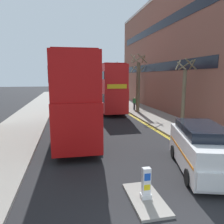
{
  "coord_description": "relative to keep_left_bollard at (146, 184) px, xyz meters",
  "views": [
    {
      "loc": [
        -2.57,
        -3.38,
        4.31
      ],
      "look_at": [
        0.5,
        11.0,
        1.8
      ],
      "focal_mm": 33.83,
      "sensor_mm": 36.0,
      "label": 1
    }
  ],
  "objects": [
    {
      "name": "street_tree_near",
      "position": [
        7.49,
        23.08,
        2.16
      ],
      "size": [
        1.91,
        2.06,
        5.7
      ],
      "color": "#6B6047",
      "rests_on": "sidewalk_right"
    },
    {
      "name": "pedestrian_far",
      "position": [
        5.6,
        18.56,
        0.38
      ],
      "size": [
        0.34,
        0.22,
        1.62
      ],
      "color": "#2D2D38",
      "rests_on": "sidewalk_right"
    },
    {
      "name": "kerb_line_inner",
      "position": [
        4.24,
        11.0,
        -0.6
      ],
      "size": [
        0.1,
        56.0,
        0.01
      ],
      "primitive_type": "cube",
      "color": "yellow",
      "rests_on": "ground"
    },
    {
      "name": "townhouse_terrace_right",
      "position": [
        13.5,
        19.96,
        6.49
      ],
      "size": [
        10.08,
        28.0,
        14.19
      ],
      "color": "brown",
      "rests_on": "ground"
    },
    {
      "name": "kerb_line_outer",
      "position": [
        4.4,
        11.0,
        -0.6
      ],
      "size": [
        0.1,
        56.0,
        0.01
      ],
      "primitive_type": "cube",
      "color": "yellow",
      "rests_on": "ground"
    },
    {
      "name": "keep_left_bollard",
      "position": [
        0.0,
        0.0,
        0.0
      ],
      "size": [
        0.36,
        0.28,
        1.11
      ],
      "color": "silver",
      "rests_on": "traffic_island"
    },
    {
      "name": "street_tree_far",
      "position": [
        7.19,
        9.94,
        2.35
      ],
      "size": [
        1.8,
        1.71,
        5.59
      ],
      "color": "#6B6047",
      "rests_on": "sidewalk_right"
    },
    {
      "name": "sidewalk_left",
      "position": [
        -6.5,
        13.0,
        -0.54
      ],
      "size": [
        4.0,
        80.0,
        0.14
      ],
      "primitive_type": "cube",
      "color": "gray",
      "rests_on": "ground"
    },
    {
      "name": "sidewalk_right",
      "position": [
        6.5,
        13.0,
        -0.54
      ],
      "size": [
        4.0,
        80.0,
        0.14
      ],
      "primitive_type": "cube",
      "color": "gray",
      "rests_on": "ground"
    },
    {
      "name": "street_tree_distant",
      "position": [
        6.14,
        32.91,
        2.73
      ],
      "size": [
        1.59,
        1.53,
        6.76
      ],
      "color": "#6B6047",
      "rests_on": "sidewalk_right"
    },
    {
      "name": "double_decker_bus_oncoming",
      "position": [
        2.29,
        19.54,
        2.42
      ],
      "size": [
        2.86,
        10.83,
        5.64
      ],
      "color": "red",
      "rests_on": "ground"
    },
    {
      "name": "double_decker_bus_away",
      "position": [
        -1.99,
        8.86,
        2.42
      ],
      "size": [
        3.03,
        10.87,
        5.64
      ],
      "color": "#B20F0F",
      "rests_on": "ground"
    },
    {
      "name": "taxi_minivan",
      "position": [
        3.29,
        1.64,
        0.46
      ],
      "size": [
        3.2,
        5.15,
        2.12
      ],
      "color": "white",
      "rests_on": "ground"
    },
    {
      "name": "traffic_island",
      "position": [
        0.0,
        0.0,
        -0.56
      ],
      "size": [
        1.1,
        2.2,
        0.1
      ],
      "primitive_type": "cube",
      "color": "gray",
      "rests_on": "ground"
    },
    {
      "name": "street_tree_mid",
      "position": [
        5.54,
        17.08,
        2.68
      ],
      "size": [
        1.8,
        1.83,
        6.64
      ],
      "color": "#6B6047",
      "rests_on": "sidewalk_right"
    }
  ]
}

